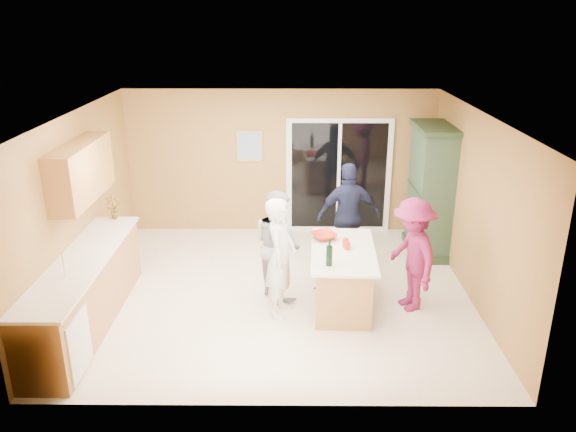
{
  "coord_description": "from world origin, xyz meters",
  "views": [
    {
      "loc": [
        0.2,
        -7.31,
        3.88
      ],
      "look_at": [
        0.15,
        0.1,
        1.15
      ],
      "focal_mm": 35.0,
      "sensor_mm": 36.0,
      "label": 1
    }
  ],
  "objects_px": {
    "woman_grey": "(278,244)",
    "woman_navy": "(349,216)",
    "kitchen_island": "(342,279)",
    "woman_white": "(281,258)",
    "green_hutch": "(431,192)",
    "woman_magenta": "(412,255)"
  },
  "relations": [
    {
      "from": "green_hutch",
      "to": "woman_navy",
      "type": "height_order",
      "value": "green_hutch"
    },
    {
      "from": "green_hutch",
      "to": "woman_magenta",
      "type": "bearing_deg",
      "value": -109.18
    },
    {
      "from": "woman_white",
      "to": "kitchen_island",
      "type": "bearing_deg",
      "value": -62.19
    },
    {
      "from": "woman_grey",
      "to": "green_hutch",
      "type": "bearing_deg",
      "value": -90.86
    },
    {
      "from": "woman_grey",
      "to": "woman_navy",
      "type": "height_order",
      "value": "woman_navy"
    },
    {
      "from": "woman_white",
      "to": "woman_magenta",
      "type": "height_order",
      "value": "woman_white"
    },
    {
      "from": "woman_navy",
      "to": "woman_magenta",
      "type": "height_order",
      "value": "woman_navy"
    },
    {
      "from": "woman_navy",
      "to": "woman_magenta",
      "type": "distance_m",
      "value": 1.54
    },
    {
      "from": "green_hutch",
      "to": "woman_magenta",
      "type": "xyz_separation_m",
      "value": [
        -0.67,
        -1.93,
        -0.27
      ]
    },
    {
      "from": "woman_white",
      "to": "woman_navy",
      "type": "relative_size",
      "value": 0.97
    },
    {
      "from": "kitchen_island",
      "to": "woman_white",
      "type": "distance_m",
      "value": 0.98
    },
    {
      "from": "kitchen_island",
      "to": "woman_grey",
      "type": "bearing_deg",
      "value": 164.15
    },
    {
      "from": "green_hutch",
      "to": "woman_white",
      "type": "xyz_separation_m",
      "value": [
        -2.43,
        -2.1,
        -0.24
      ]
    },
    {
      "from": "woman_grey",
      "to": "woman_navy",
      "type": "distance_m",
      "value": 1.48
    },
    {
      "from": "woman_grey",
      "to": "woman_navy",
      "type": "bearing_deg",
      "value": -80.64
    },
    {
      "from": "kitchen_island",
      "to": "green_hutch",
      "type": "height_order",
      "value": "green_hutch"
    },
    {
      "from": "woman_grey",
      "to": "kitchen_island",
      "type": "bearing_deg",
      "value": -141.62
    },
    {
      "from": "green_hutch",
      "to": "woman_navy",
      "type": "xyz_separation_m",
      "value": [
        -1.4,
        -0.57,
        -0.21
      ]
    },
    {
      "from": "woman_white",
      "to": "woman_navy",
      "type": "xyz_separation_m",
      "value": [
        1.04,
        1.54,
        0.02
      ]
    },
    {
      "from": "woman_magenta",
      "to": "woman_white",
      "type": "bearing_deg",
      "value": -99.55
    },
    {
      "from": "kitchen_island",
      "to": "woman_white",
      "type": "height_order",
      "value": "woman_white"
    },
    {
      "from": "green_hutch",
      "to": "woman_white",
      "type": "height_order",
      "value": "green_hutch"
    }
  ]
}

